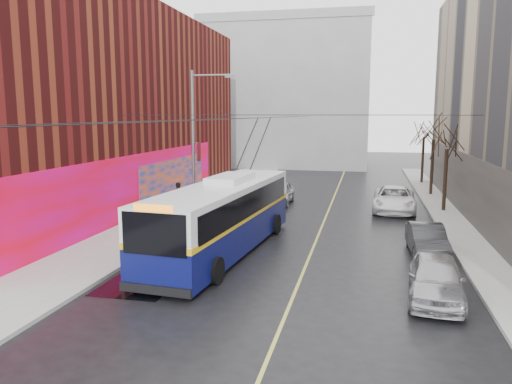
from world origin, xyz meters
TOP-DOWN VIEW (x-y plane):
  - ground at (0.00, 0.00)m, footprint 140.00×140.00m
  - sidewalk_left at (-8.00, 12.00)m, footprint 4.00×60.00m
  - sidewalk_right at (9.00, 12.00)m, footprint 2.00×60.00m
  - lane_line at (1.50, 14.00)m, footprint 0.12×50.00m
  - building_left at (-15.99, 13.99)m, footprint 12.11×36.00m
  - building_far at (-6.00, 44.99)m, footprint 20.50×12.10m
  - streetlight_pole at (-6.14, 10.00)m, footprint 2.65×0.60m
  - catenary_wires at (-2.54, 14.77)m, footprint 18.00×60.00m
  - tree_near at (9.00, 16.00)m, footprint 3.20×3.20m
  - tree_mid at (9.00, 23.00)m, footprint 3.20×3.20m
  - tree_far at (9.00, 30.00)m, footprint 3.20×3.20m
  - puddle at (-4.44, -1.85)m, footprint 2.74×2.60m
  - pigeons_flying at (-2.60, 10.30)m, footprint 3.39×2.17m
  - trolleybus at (-2.58, 3.51)m, footprint 3.98×13.34m
  - parked_car_a at (6.40, -0.78)m, footprint 2.23×4.70m
  - parked_car_b at (6.75, 5.12)m, footprint 1.70×4.33m
  - parked_car_c at (5.80, 15.65)m, footprint 3.00×6.05m
  - following_car at (-2.25, 16.75)m, footprint 1.95×4.76m
  - pedestrian_a at (-7.12, 8.71)m, footprint 0.47×0.64m
  - pedestrian_b at (-8.40, 12.86)m, footprint 0.93×1.03m
  - pedestrian_c at (-7.10, 13.27)m, footprint 1.06×1.21m

SIDE VIEW (x-z plane):
  - ground at x=0.00m, z-range 0.00..0.00m
  - lane_line at x=1.50m, z-range 0.00..0.01m
  - puddle at x=-4.44m, z-range 0.00..0.01m
  - sidewalk_left at x=-8.00m, z-range 0.00..0.15m
  - sidewalk_right at x=9.00m, z-range 0.00..0.15m
  - parked_car_b at x=6.75m, z-range 0.00..1.40m
  - parked_car_a at x=6.40m, z-range 0.00..1.55m
  - following_car at x=-2.25m, z-range 0.00..1.62m
  - parked_car_c at x=5.80m, z-range 0.00..1.65m
  - pedestrian_a at x=-7.12m, z-range 0.15..1.78m
  - pedestrian_c at x=-7.10m, z-range 0.15..1.78m
  - pedestrian_b at x=-8.40m, z-range 0.15..1.90m
  - trolleybus at x=-2.58m, z-range -1.39..4.86m
  - streetlight_pole at x=-6.14m, z-range 0.35..9.35m
  - tree_near at x=9.00m, z-range 1.78..8.18m
  - tree_far at x=9.00m, z-range 1.86..8.43m
  - tree_mid at x=9.00m, z-range 1.91..8.59m
  - catenary_wires at x=-2.54m, z-range 6.13..6.36m
  - pigeons_flying at x=-2.60m, z-range 6.01..7.86m
  - building_left at x=-15.99m, z-range -0.01..13.99m
  - building_far at x=-6.00m, z-range 0.02..18.02m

